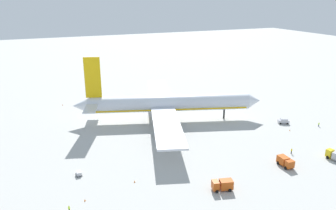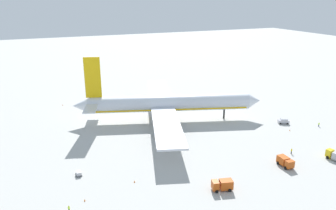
% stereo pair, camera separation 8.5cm
% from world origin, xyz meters
% --- Properties ---
extents(ground_plane, '(600.00, 600.00, 0.00)m').
position_xyz_m(ground_plane, '(0.00, 0.00, 0.00)').
color(ground_plane, '#B2B2AD').
extents(airliner, '(71.99, 77.79, 25.72)m').
position_xyz_m(airliner, '(-1.37, 0.40, 6.97)').
color(airliner, silver).
rests_on(airliner, ground).
extents(service_truck_1, '(5.65, 3.55, 2.73)m').
position_xyz_m(service_truck_1, '(-7.37, -50.86, 1.55)').
color(service_truck_1, '#BF4C14').
rests_on(service_truck_1, ground).
extents(service_truck_2, '(2.74, 5.16, 2.63)m').
position_xyz_m(service_truck_2, '(16.03, -47.19, 1.49)').
color(service_truck_2, '#BF4C14').
rests_on(service_truck_2, ground).
extents(service_truck_3, '(2.99, 5.75, 2.75)m').
position_xyz_m(service_truck_3, '(32.43, -50.25, 1.50)').
color(service_truck_3, yellow).
rests_on(service_truck_3, ground).
extents(service_van, '(4.47, 3.39, 1.97)m').
position_xyz_m(service_van, '(39.06, -20.32, 1.03)').
color(service_van, silver).
rests_on(service_van, ground).
extents(baggage_cart_0, '(1.54, 2.81, 1.17)m').
position_xyz_m(baggage_cart_0, '(-39.96, -29.20, 0.65)').
color(baggage_cart_0, gray).
rests_on(baggage_cart_0, ground).
extents(ground_worker_0, '(0.44, 0.44, 1.74)m').
position_xyz_m(ground_worker_0, '(-44.50, -45.09, 0.88)').
color(ground_worker_0, '#3F3F47').
rests_on(ground_worker_0, ground).
extents(ground_worker_1, '(0.42, 0.42, 1.61)m').
position_xyz_m(ground_worker_1, '(49.20, -27.97, 0.81)').
color(ground_worker_1, navy).
rests_on(ground_worker_1, ground).
extents(ground_worker_2, '(0.53, 0.53, 1.76)m').
position_xyz_m(ground_worker_2, '(23.45, -41.71, 0.90)').
color(ground_worker_2, '#3F3F47').
rests_on(ground_worker_2, ground).
extents(traffic_cone_0, '(0.36, 0.36, 0.55)m').
position_xyz_m(traffic_cone_0, '(-37.30, 35.93, 0.28)').
color(traffic_cone_0, orange).
rests_on(traffic_cone_0, ground).
extents(traffic_cone_1, '(0.36, 0.36, 0.55)m').
position_xyz_m(traffic_cone_1, '(-40.50, -42.09, 0.28)').
color(traffic_cone_1, orange).
rests_on(traffic_cone_1, ground).
extents(traffic_cone_2, '(0.36, 0.36, 0.55)m').
position_xyz_m(traffic_cone_2, '(-26.90, -38.68, 0.28)').
color(traffic_cone_2, orange).
rests_on(traffic_cone_2, ground).
extents(traffic_cone_3, '(0.36, 0.36, 0.55)m').
position_xyz_m(traffic_cone_3, '(36.05, -27.08, 0.28)').
color(traffic_cone_3, orange).
rests_on(traffic_cone_3, ground).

